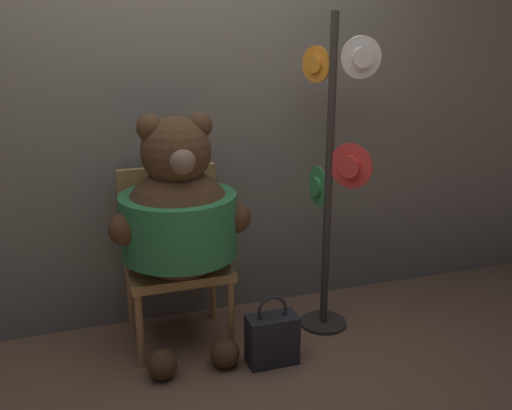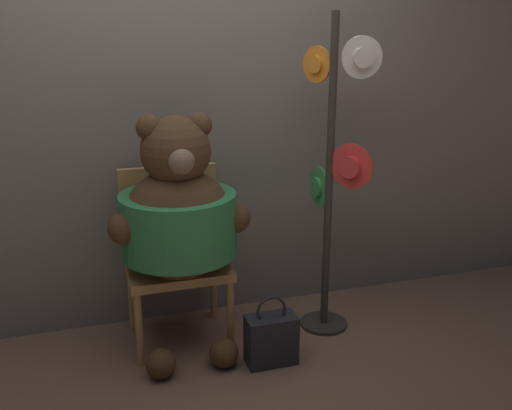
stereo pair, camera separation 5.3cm
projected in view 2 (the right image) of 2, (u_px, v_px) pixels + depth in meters
name	position (u px, v px, depth m)	size (l,w,h in m)	color
ground_plane	(207.00, 357.00, 3.12)	(14.00, 14.00, 0.00)	brown
wall_back	(180.00, 136.00, 3.33)	(8.00, 0.10, 2.24)	slate
chair	(174.00, 248.00, 3.22)	(0.55, 0.47, 0.98)	#B2844C
teddy_bear	(179.00, 217.00, 3.00)	(0.74, 0.66, 1.32)	#4C331E
hat_display_rack	(334.00, 177.00, 3.20)	(0.40, 0.46, 1.81)	#332D28
handbag_on_ground	(271.00, 339.00, 3.03)	(0.27, 0.14, 0.39)	#232328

